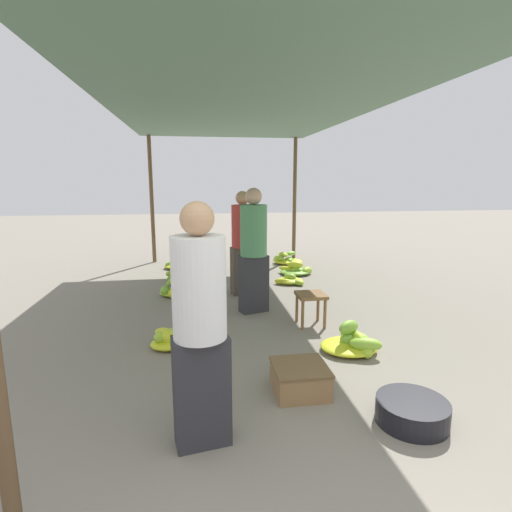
# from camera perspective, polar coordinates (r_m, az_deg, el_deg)

# --- Properties ---
(canopy_post_back_left) EXTENTS (0.08, 0.08, 2.66)m
(canopy_post_back_left) POSITION_cam_1_polar(r_m,az_deg,el_deg) (8.77, -14.67, 7.72)
(canopy_post_back_left) COLOR brown
(canopy_post_back_left) RESTS_ON ground
(canopy_post_back_right) EXTENTS (0.08, 0.08, 2.66)m
(canopy_post_back_right) POSITION_cam_1_polar(r_m,az_deg,el_deg) (9.00, 5.53, 8.08)
(canopy_post_back_right) COLOR brown
(canopy_post_back_right) RESTS_ON ground
(canopy_tarp) EXTENTS (3.49, 7.31, 0.04)m
(canopy_tarp) POSITION_cam_1_polar(r_m,az_deg,el_deg) (5.38, -1.78, 20.78)
(canopy_tarp) COLOR #567A60
(canopy_tarp) RESTS_ON canopy_post_front_left
(vendor_foreground) EXTENTS (0.40, 0.40, 1.62)m
(vendor_foreground) POSITION_cam_1_polar(r_m,az_deg,el_deg) (2.60, -8.01, -9.61)
(vendor_foreground) COLOR #2D2D33
(vendor_foreground) RESTS_ON ground
(stool) EXTENTS (0.34, 0.34, 0.40)m
(stool) POSITION_cam_1_polar(r_m,az_deg,el_deg) (4.89, 7.84, -6.21)
(stool) COLOR brown
(stool) RESTS_ON ground
(basin_black) EXTENTS (0.52, 0.52, 0.17)m
(basin_black) POSITION_cam_1_polar(r_m,az_deg,el_deg) (3.31, 21.39, -19.98)
(basin_black) COLOR black
(basin_black) RESTS_ON ground
(banana_pile_left_0) EXTENTS (0.43, 0.44, 0.22)m
(banana_pile_left_0) POSITION_cam_1_polar(r_m,az_deg,el_deg) (4.42, -12.15, -11.36)
(banana_pile_left_0) COLOR #84B935
(banana_pile_left_0) RESTS_ON ground
(banana_pile_left_1) EXTENTS (0.55, 0.49, 0.19)m
(banana_pile_left_1) POSITION_cam_1_polar(r_m,az_deg,el_deg) (8.16, -10.97, -1.27)
(banana_pile_left_1) COLOR #9AC230
(banana_pile_left_1) RESTS_ON ground
(banana_pile_left_2) EXTENTS (0.53, 0.50, 0.18)m
(banana_pile_left_2) POSITION_cam_1_polar(r_m,az_deg,el_deg) (7.21, -10.71, -2.83)
(banana_pile_left_2) COLOR #76B437
(banana_pile_left_2) RESTS_ON ground
(banana_pile_left_3) EXTENTS (0.51, 0.54, 0.30)m
(banana_pile_left_3) POSITION_cam_1_polar(r_m,az_deg,el_deg) (6.26, -11.48, -4.64)
(banana_pile_left_3) COLOR yellow
(banana_pile_left_3) RESTS_ON ground
(banana_pile_right_0) EXTENTS (0.67, 0.51, 0.25)m
(banana_pile_right_0) POSITION_cam_1_polar(r_m,az_deg,el_deg) (7.54, 5.78, -2.05)
(banana_pile_right_0) COLOR #C3D229
(banana_pile_right_0) RESTS_ON ground
(banana_pile_right_1) EXTENTS (0.60, 0.63, 0.32)m
(banana_pile_right_1) POSITION_cam_1_polar(r_m,az_deg,el_deg) (4.34, 13.68, -11.98)
(banana_pile_right_1) COLOR #A1C52F
(banana_pile_right_1) RESTS_ON ground
(banana_pile_right_2) EXTENTS (0.52, 0.47, 0.17)m
(banana_pile_right_2) POSITION_cam_1_polar(r_m,az_deg,el_deg) (6.85, 4.98, -3.51)
(banana_pile_right_2) COLOR yellow
(banana_pile_right_2) RESTS_ON ground
(banana_pile_right_3) EXTENTS (0.63, 0.62, 0.26)m
(banana_pile_right_3) POSITION_cam_1_polar(r_m,az_deg,el_deg) (8.49, 4.45, -0.54)
(banana_pile_right_3) COLOR #85BA34
(banana_pile_right_3) RESTS_ON ground
(crate_near) EXTENTS (0.45, 0.45, 0.24)m
(crate_near) POSITION_cam_1_polar(r_m,az_deg,el_deg) (3.49, 6.30, -17.03)
(crate_near) COLOR olive
(crate_near) RESTS_ON ground
(shopper_walking_mid) EXTENTS (0.44, 0.44, 1.65)m
(shopper_walking_mid) POSITION_cam_1_polar(r_m,az_deg,el_deg) (5.23, -0.34, 1.02)
(shopper_walking_mid) COLOR #2D2D33
(shopper_walking_mid) RESTS_ON ground
(shopper_walking_far) EXTENTS (0.40, 0.40, 1.59)m
(shopper_walking_far) POSITION_cam_1_polar(r_m,az_deg,el_deg) (6.09, -1.92, 2.08)
(shopper_walking_far) COLOR #4C4238
(shopper_walking_far) RESTS_ON ground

